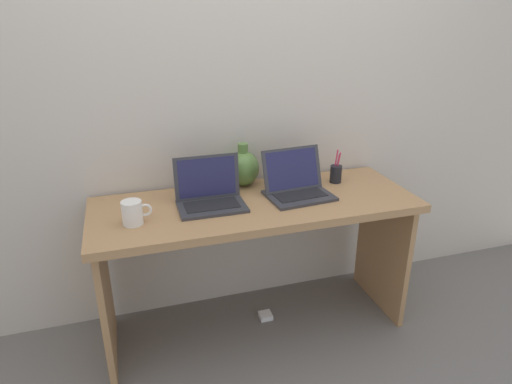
{
  "coord_description": "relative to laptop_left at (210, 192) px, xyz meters",
  "views": [
    {
      "loc": [
        -0.59,
        -1.92,
        1.64
      ],
      "look_at": [
        0.0,
        0.0,
        0.8
      ],
      "focal_mm": 31.21,
      "sensor_mm": 36.0,
      "label": 1
    }
  ],
  "objects": [
    {
      "name": "back_wall",
      "position": [
        0.22,
        0.3,
        0.38
      ],
      "size": [
        4.4,
        0.04,
        2.4
      ],
      "primitive_type": "cube",
      "color": "beige",
      "rests_on": "ground"
    },
    {
      "name": "desk",
      "position": [
        0.22,
        -0.03,
        -0.22
      ],
      "size": [
        1.6,
        0.59,
        0.75
      ],
      "color": "#AD7F51",
      "rests_on": "ground"
    },
    {
      "name": "laptop_left",
      "position": [
        0.0,
        0.0,
        0.0
      ],
      "size": [
        0.32,
        0.22,
        0.23
      ],
      "color": "#333338",
      "rests_on": "desk"
    },
    {
      "name": "pen_cup",
      "position": [
        0.72,
        0.09,
        -0.01
      ],
      "size": [
        0.06,
        0.06,
        0.18
      ],
      "color": "black",
      "rests_on": "desk"
    },
    {
      "name": "green_vase",
      "position": [
        0.22,
        0.2,
        0.03
      ],
      "size": [
        0.17,
        0.17,
        0.23
      ],
      "color": "#5B843D",
      "rests_on": "desk"
    },
    {
      "name": "power_brick",
      "position": [
        0.29,
        0.01,
        -0.8
      ],
      "size": [
        0.07,
        0.07,
        0.03
      ],
      "primitive_type": "cube",
      "color": "white",
      "rests_on": "ground"
    },
    {
      "name": "laptop_right",
      "position": [
        0.44,
        -0.01,
        -0.0
      ],
      "size": [
        0.34,
        0.27,
        0.23
      ],
      "color": "#333338",
      "rests_on": "desk"
    },
    {
      "name": "ground_plane",
      "position": [
        0.22,
        -0.03,
        -0.82
      ],
      "size": [
        6.0,
        6.0,
        0.0
      ],
      "primitive_type": "plane",
      "color": "slate"
    },
    {
      "name": "coffee_mug",
      "position": [
        -0.36,
        -0.11,
        -0.01
      ],
      "size": [
        0.13,
        0.09,
        0.11
      ],
      "color": "white",
      "rests_on": "desk"
    }
  ]
}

